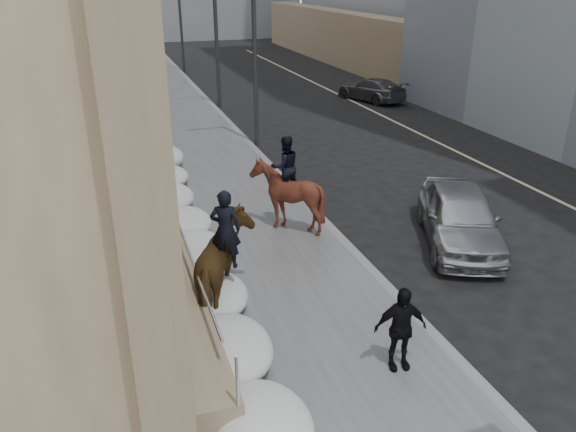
% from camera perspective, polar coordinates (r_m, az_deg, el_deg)
% --- Properties ---
extents(ground, '(140.00, 140.00, 0.00)m').
position_cam_1_polar(ground, '(11.27, 1.76, -13.65)').
color(ground, black).
rests_on(ground, ground).
extents(sidewalk, '(5.00, 80.00, 0.12)m').
position_cam_1_polar(sidewalk, '(19.86, -8.19, 3.43)').
color(sidewalk, '#4A4B4D').
rests_on(sidewalk, ground).
extents(curb, '(0.24, 80.00, 0.12)m').
position_cam_1_polar(curb, '(20.44, -0.95, 4.26)').
color(curb, slate).
rests_on(curb, ground).
extents(lane_line, '(0.15, 70.00, 0.01)m').
position_cam_1_polar(lane_line, '(23.90, 17.47, 5.91)').
color(lane_line, '#BFB78C').
rests_on(lane_line, ground).
extents(far_podium, '(2.00, 80.00, 4.00)m').
position_cam_1_polar(far_podium, '(26.64, 26.99, 10.65)').
color(far_podium, '#7E6F51').
rests_on(far_podium, ground).
extents(streetlight_mid, '(1.71, 0.24, 8.00)m').
position_cam_1_polar(streetlight_mid, '(23.27, -3.85, 18.01)').
color(streetlight_mid, '#2D2D30').
rests_on(streetlight_mid, ground).
extents(streetlight_far, '(1.71, 0.24, 8.00)m').
position_cam_1_polar(streetlight_far, '(42.87, -11.18, 20.17)').
color(streetlight_far, '#2D2D30').
rests_on(streetlight_far, ground).
extents(traffic_signal, '(4.10, 0.22, 6.00)m').
position_cam_1_polar(traffic_signal, '(30.98, -9.08, 18.08)').
color(traffic_signal, '#2D2D30').
rests_on(traffic_signal, ground).
extents(snow_bank, '(1.70, 18.10, 0.76)m').
position_cam_1_polar(snow_bank, '(17.77, -11.61, 2.15)').
color(snow_bank, silver).
rests_on(snow_bank, sidewalk).
extents(mounted_horse_left, '(1.88, 2.63, 2.68)m').
position_cam_1_polar(mounted_horse_left, '(11.85, -6.49, -4.90)').
color(mounted_horse_left, '#462E15').
rests_on(mounted_horse_left, sidewalk).
extents(mounted_horse_right, '(1.74, 1.92, 2.65)m').
position_cam_1_polar(mounted_horse_right, '(15.56, -0.15, 2.51)').
color(mounted_horse_right, '#451D13').
rests_on(mounted_horse_right, sidewalk).
extents(pedestrian, '(1.02, 0.56, 1.65)m').
position_cam_1_polar(pedestrian, '(10.45, 11.34, -11.13)').
color(pedestrian, black).
rests_on(pedestrian, sidewalk).
extents(car_silver, '(3.52, 4.94, 1.56)m').
position_cam_1_polar(car_silver, '(15.74, 17.06, -0.07)').
color(car_silver, '#AAABB2').
rests_on(car_silver, ground).
extents(car_grey, '(3.11, 4.73, 1.27)m').
position_cam_1_polar(car_grey, '(33.24, 8.46, 12.61)').
color(car_grey, '#4C4E52').
rests_on(car_grey, ground).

